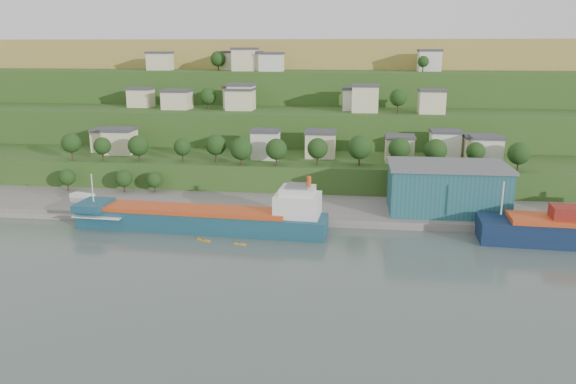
# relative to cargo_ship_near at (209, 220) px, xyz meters

# --- Properties ---
(ground) EXTENTS (500.00, 500.00, 0.00)m
(ground) POSITION_rel_cargo_ship_near_xyz_m (13.32, -9.66, -2.60)
(ground) COLOR #495851
(ground) RESTS_ON ground
(quay) EXTENTS (220.00, 26.00, 4.00)m
(quay) POSITION_rel_cargo_ship_near_xyz_m (33.32, 18.34, -2.60)
(quay) COLOR slate
(quay) RESTS_ON ground
(pebble_beach) EXTENTS (40.00, 18.00, 2.40)m
(pebble_beach) POSITION_rel_cargo_ship_near_xyz_m (-41.68, 12.34, -2.60)
(pebble_beach) COLOR slate
(pebble_beach) RESTS_ON ground
(hillside) EXTENTS (360.00, 210.97, 96.00)m
(hillside) POSITION_rel_cargo_ship_near_xyz_m (13.31, 159.03, -2.51)
(hillside) COLOR #284719
(hillside) RESTS_ON ground
(cargo_ship_near) EXTENTS (63.72, 13.53, 16.25)m
(cargo_ship_near) POSITION_rel_cargo_ship_near_xyz_m (0.00, 0.00, 0.00)
(cargo_ship_near) COLOR #15404E
(cargo_ship_near) RESTS_ON ground
(warehouse) EXTENTS (31.15, 19.25, 12.80)m
(warehouse) POSITION_rel_cargo_ship_near_xyz_m (60.26, 17.38, 5.84)
(warehouse) COLOR #1C5156
(warehouse) RESTS_ON quay
(caravan) EXTENTS (7.43, 4.89, 3.21)m
(caravan) POSITION_rel_cargo_ship_near_xyz_m (-40.38, 14.08, 0.21)
(caravan) COLOR white
(caravan) RESTS_ON pebble_beach
(dinghy) EXTENTS (3.82, 1.68, 0.74)m
(dinghy) POSITION_rel_cargo_ship_near_xyz_m (-26.49, 9.60, -1.02)
(dinghy) COLOR silver
(dinghy) RESTS_ON pebble_beach
(kayak_orange) EXTENTS (3.53, 2.06, 0.90)m
(kayak_orange) POSITION_rel_cargo_ship_near_xyz_m (0.74, -8.23, -2.33)
(kayak_orange) COLOR orange
(kayak_orange) RESTS_ON ground
(kayak_yellow) EXTENTS (2.99, 1.14, 0.74)m
(kayak_yellow) POSITION_rel_cargo_ship_near_xyz_m (9.88, -9.87, -2.38)
(kayak_yellow) COLOR orange
(kayak_yellow) RESTS_ON ground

